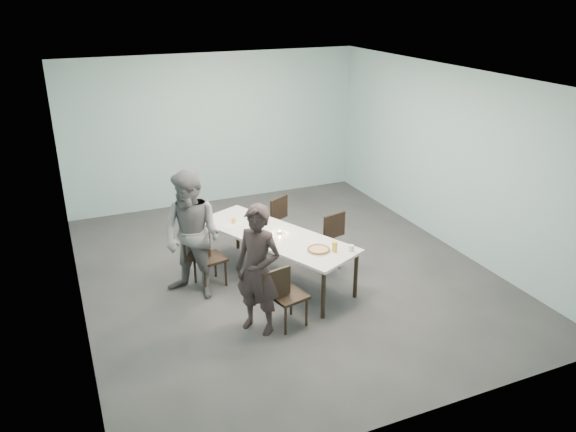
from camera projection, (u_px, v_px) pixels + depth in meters
name	position (u px, v px, depth m)	size (l,w,h in m)	color
ground	(284.00, 271.00, 8.83)	(7.00, 7.00, 0.00)	#333335
room_shell	(284.00, 146.00, 8.06)	(6.02, 7.02, 3.01)	#97BBBE
table	(275.00, 238.00, 8.34)	(1.91, 2.74, 0.75)	white
chair_near_left	(283.00, 293.00, 7.22)	(0.65, 0.50, 0.87)	black
chair_far_left	(204.00, 255.00, 8.22)	(0.64, 0.49, 0.87)	black
chair_near_right	(329.00, 237.00, 8.82)	(0.65, 0.51, 0.87)	black
chair_far_right	(275.00, 220.00, 9.48)	(0.65, 0.57, 0.87)	black
diner_near	(258.00, 270.00, 7.03)	(0.63, 0.41, 1.72)	black
diner_far	(192.00, 236.00, 7.83)	(0.90, 0.70, 1.86)	slate
pizza	(319.00, 250.00, 7.79)	(0.34, 0.34, 0.04)	white
side_plate	(312.00, 242.00, 8.07)	(0.18, 0.18, 0.01)	white
beer_glass	(335.00, 247.00, 7.74)	(0.08, 0.08, 0.15)	gold
water_tumbler	(351.00, 248.00, 7.77)	(0.08, 0.08, 0.09)	silver
tealight	(280.00, 232.00, 8.34)	(0.06, 0.06, 0.05)	silver
amber_tumbler	(234.00, 221.00, 8.70)	(0.07, 0.07, 0.08)	gold
menu	(231.00, 225.00, 8.64)	(0.30, 0.22, 0.01)	silver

